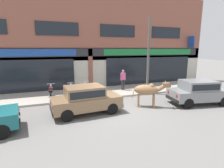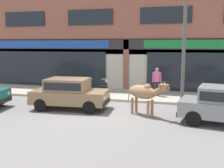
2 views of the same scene
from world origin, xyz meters
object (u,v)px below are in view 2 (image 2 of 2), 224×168
cow (144,93)px  motorcycle_1 (84,88)px  motorcycle_0 (65,87)px  pedestrian (157,79)px  car_0 (69,92)px  motorcycle_2 (104,89)px  utility_pole (184,49)px

cow → motorcycle_1: 5.15m
motorcycle_0 → pedestrian: 5.48m
car_0 → motorcycle_2: (0.82, 3.08, -0.30)m
motorcycle_0 → car_0: bearing=-62.2°
car_0 → motorcycle_2: car_0 is taller
motorcycle_1 → motorcycle_2: bearing=3.4°
motorcycle_2 → pedestrian: (2.93, 0.65, 0.60)m
cow → pedestrian: size_ratio=1.21×
motorcycle_0 → utility_pole: size_ratio=0.34×
pedestrian → utility_pole: (1.41, -1.29, 1.71)m
cow → motorcycle_0: cow is taller
motorcycle_2 → utility_pole: utility_pole is taller
cow → motorcycle_0: 6.27m
cow → car_0: 3.59m
motorcycle_0 → motorcycle_2: same height
motorcycle_1 → utility_pole: (5.56, -0.57, 2.30)m
cow → motorcycle_2: cow is taller
car_0 → motorcycle_1: size_ratio=2.05×
motorcycle_0 → motorcycle_1: 1.28m
car_0 → motorcycle_0: 3.58m
car_0 → motorcycle_2: size_ratio=2.05×
cow → car_0: cow is taller
car_0 → cow: bearing=-3.9°
cow → motorcycle_1: size_ratio=1.07×
car_0 → pedestrian: 5.30m
utility_pole → cow: bearing=-120.6°
car_0 → utility_pole: (5.17, 2.44, 2.00)m
utility_pole → motorcycle_1: bearing=174.2°
motorcycle_1 → pedestrian: (4.14, 0.72, 0.60)m
cow → motorcycle_1: cow is taller
motorcycle_2 → utility_pole: 4.96m
cow → pedestrian: (0.17, 3.97, 0.10)m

